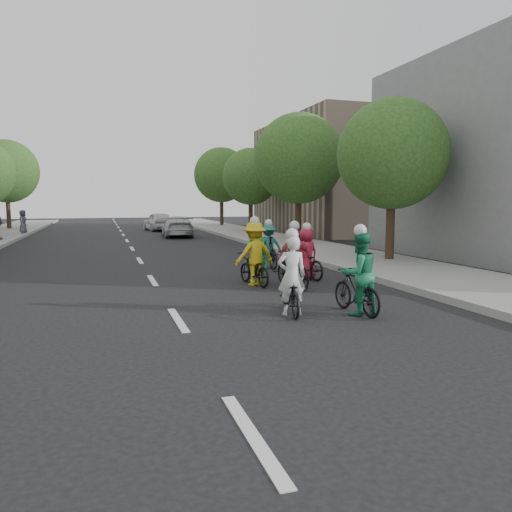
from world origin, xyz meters
name	(u,v)px	position (x,y,z in m)	size (l,w,h in m)	color
ground	(178,320)	(0.00, 0.00, 0.00)	(120.00, 120.00, 0.00)	black
sidewalk_right	(330,252)	(8.00, 10.00, 0.07)	(4.00, 80.00, 0.15)	gray
curb_right	(287,253)	(6.05, 10.00, 0.09)	(0.18, 80.00, 0.18)	#999993
bldg_se	(347,177)	(16.00, 24.00, 4.00)	(10.00, 14.00, 8.00)	gray
tree_l_5	(6,171)	(-8.20, 33.00, 4.52)	(4.80, 4.80, 6.93)	black
tree_r_0	(392,154)	(8.80, 6.60, 3.96)	(4.00, 4.00, 5.97)	black
tree_r_1	(299,159)	(8.80, 15.60, 4.52)	(4.80, 4.80, 6.93)	black
tree_r_2	(251,177)	(8.80, 24.60, 3.96)	(4.00, 4.00, 5.97)	black
tree_r_3	(221,175)	(8.80, 33.60, 4.52)	(4.80, 4.80, 6.93)	black
cyclist_0	(254,260)	(2.58, 3.38, 0.70)	(1.21, 1.73, 1.88)	black
cyclist_1	(293,264)	(3.43, 2.64, 0.65)	(1.00, 1.74, 1.78)	black
cyclist_2	(305,259)	(4.35, 4.01, 0.58)	(0.94, 1.86, 1.66)	black
cyclist_3	(290,287)	(2.27, -0.15, 0.56)	(0.81, 1.66, 1.75)	black
cyclist_4	(358,280)	(3.56, -0.58, 0.69)	(0.88, 1.63, 1.83)	black
cyclist_5	(268,249)	(4.03, 6.53, 0.65)	(1.00, 1.84, 1.67)	black
cyclist_6	(256,260)	(2.81, 3.99, 0.60)	(0.68, 1.64, 1.74)	black
follow_car_lead	(177,226)	(3.25, 22.29, 0.66)	(1.84, 4.52, 1.31)	#AEAFB3
follow_car_trail	(158,221)	(2.79, 29.16, 0.71)	(1.68, 4.18, 1.43)	silver
spectator_2	(23,222)	(-6.30, 26.34, 0.92)	(0.75, 0.49, 1.53)	#474551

